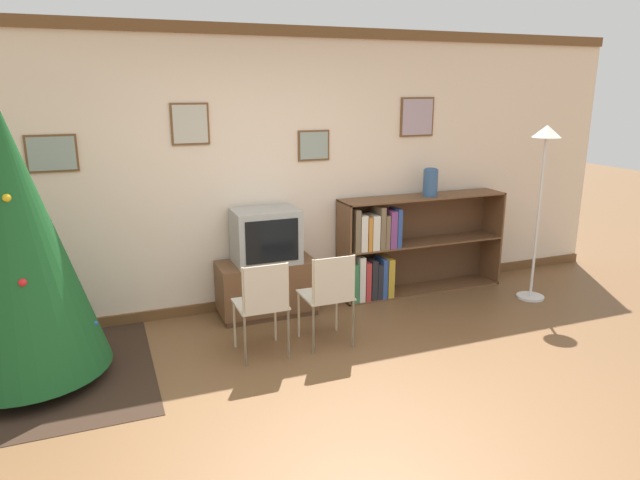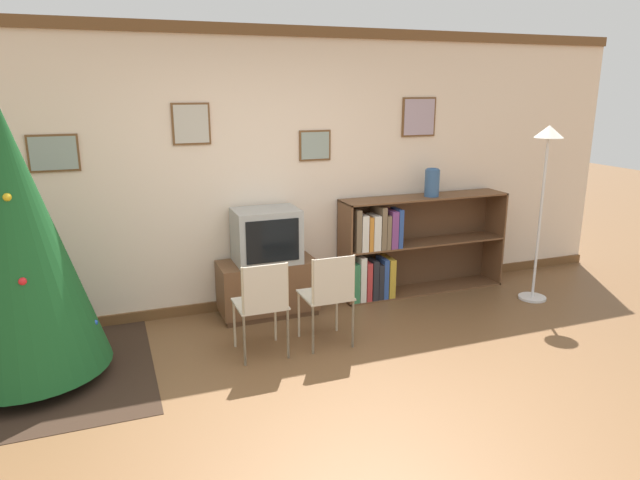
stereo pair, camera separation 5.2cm
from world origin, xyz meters
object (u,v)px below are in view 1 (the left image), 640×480
vase (430,182)px  folding_chair_right (329,294)px  christmas_tree (12,238)px  standing_lamp (543,168)px  television (266,236)px  tv_console (267,288)px  bookshelf (393,248)px  folding_chair_left (263,303)px

vase → folding_chair_right: bearing=-148.9°
christmas_tree → standing_lamp: size_ratio=1.24×
standing_lamp → television: bearing=167.5°
christmas_tree → vase: christmas_tree is taller
tv_console → vase: size_ratio=3.18×
christmas_tree → television: size_ratio=3.64×
bookshelf → standing_lamp: (1.30, -0.65, 0.87)m
vase → standing_lamp: size_ratio=0.16×
tv_console → folding_chair_left: 0.96m
christmas_tree → folding_chair_right: bearing=-6.7°
television → folding_chair_left: (-0.29, -0.88, -0.31)m
television → folding_chair_right: television is taller
television → bookshelf: 1.43m
christmas_tree → vase: bearing=9.5°
christmas_tree → folding_chair_right: christmas_tree is taller
christmas_tree → folding_chair_left: (1.74, -0.27, -0.64)m
standing_lamp → vase: bearing=145.2°
folding_chair_left → bookshelf: bookshelf is taller
tv_console → television: bearing=-90.0°
tv_console → vase: bearing=0.8°
tv_console → television: size_ratio=1.53×
christmas_tree → standing_lamp: bearing=0.2°
folding_chair_right → folding_chair_left: bearing=180.0°
standing_lamp → tv_console: bearing=167.5°
folding_chair_left → folding_chair_right: 0.58m
bookshelf → tv_console: bearing=-177.8°
tv_console → bookshelf: bookshelf is taller
vase → folding_chair_left: bearing=-156.4°
television → folding_chair_right: size_ratio=0.74×
tv_console → standing_lamp: 2.98m
television → folding_chair_left: television is taller
christmas_tree → tv_console: bearing=16.8°
christmas_tree → tv_console: (2.03, 0.61, -0.85)m
christmas_tree → standing_lamp: (4.73, 0.02, 0.26)m
christmas_tree → television: bearing=16.8°
television → folding_chair_right: 0.98m
tv_console → standing_lamp: bearing=-12.5°
tv_console → folding_chair_right: folding_chair_right is taller
folding_chair_left → standing_lamp: standing_lamp is taller
folding_chair_right → bookshelf: bearing=40.3°
tv_console → folding_chair_right: 0.96m
tv_console → television: (0.00, -0.00, 0.52)m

